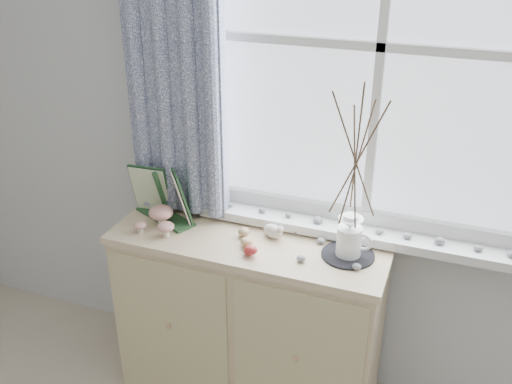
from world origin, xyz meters
TOP-DOWN VIEW (x-y plane):
  - sideboard at (-0.15, 1.75)m, footprint 1.20×0.45m
  - botanical_book at (-0.57, 1.75)m, footprint 0.39×0.27m
  - toadstool_cluster at (-0.54, 1.68)m, footprint 0.19×0.16m
  - wooden_eggs at (-0.13, 1.69)m, footprint 0.13×0.17m
  - songbird_figurine at (-0.06, 1.80)m, footprint 0.14×0.10m
  - crocheted_doily at (0.28, 1.76)m, footprint 0.22×0.22m
  - twig_pitcher at (0.28, 1.76)m, footprint 0.29×0.29m
  - sideboard_pebbles at (0.15, 1.75)m, footprint 0.34×0.23m

SIDE VIEW (x-z plane):
  - sideboard at x=-0.15m, z-range 0.00..0.85m
  - crocheted_doily at x=0.28m, z-range 0.85..0.86m
  - sideboard_pebbles at x=0.15m, z-range 0.85..0.88m
  - wooden_eggs at x=-0.13m, z-range 0.84..0.91m
  - songbird_figurine at x=-0.06m, z-range 0.85..0.92m
  - toadstool_cluster at x=-0.54m, z-range 0.86..0.96m
  - botanical_book at x=-0.57m, z-range 0.85..1.10m
  - twig_pitcher at x=0.28m, z-range 0.91..1.67m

